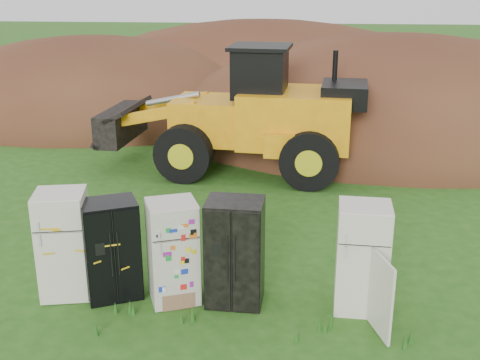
{
  "coord_description": "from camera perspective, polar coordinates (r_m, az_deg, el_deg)",
  "views": [
    {
      "loc": [
        1.35,
        -8.73,
        5.14
      ],
      "look_at": [
        0.32,
        2.0,
        1.44
      ],
      "focal_mm": 45.0,
      "sensor_mm": 36.0,
      "label": 1
    }
  ],
  "objects": [
    {
      "name": "ground",
      "position": [
        10.22,
        -2.91,
        -11.28
      ],
      "size": [
        120.0,
        120.0,
        0.0
      ],
      "primitive_type": "plane",
      "color": "#235115",
      "rests_on": "ground"
    },
    {
      "name": "fridge_leftmost",
      "position": [
        10.42,
        -16.36,
        -5.84
      ],
      "size": [
        0.94,
        0.92,
        1.81
      ],
      "primitive_type": null,
      "rotation": [
        0.0,
        0.0,
        0.21
      ],
      "color": "beige",
      "rests_on": "ground"
    },
    {
      "name": "fridge_black_side",
      "position": [
        10.2,
        -12.07,
        -6.43
      ],
      "size": [
        1.09,
        1.0,
        1.68
      ],
      "primitive_type": null,
      "rotation": [
        0.0,
        0.0,
        0.44
      ],
      "color": "black",
      "rests_on": "ground"
    },
    {
      "name": "fridge_sticker",
      "position": [
        9.91,
        -6.35,
        -6.76
      ],
      "size": [
        0.98,
        0.94,
        1.73
      ],
      "primitive_type": null,
      "rotation": [
        0.0,
        0.0,
        0.38
      ],
      "color": "silver",
      "rests_on": "ground"
    },
    {
      "name": "fridge_dark_mid",
      "position": [
        9.78,
        -0.48,
        -6.85
      ],
      "size": [
        0.93,
        0.77,
        1.77
      ],
      "primitive_type": null,
      "rotation": [
        0.0,
        0.0,
        -0.04
      ],
      "color": "black",
      "rests_on": "ground"
    },
    {
      "name": "fridge_open_door",
      "position": [
        9.78,
        11.5,
        -7.22
      ],
      "size": [
        0.85,
        0.79,
        1.78
      ],
      "primitive_type": null,
      "rotation": [
        0.0,
        0.0,
        -0.05
      ],
      "color": "beige",
      "rests_on": "ground"
    },
    {
      "name": "wheel_loader",
      "position": [
        16.22,
        -1.14,
        6.72
      ],
      "size": [
        7.28,
        3.45,
        3.42
      ],
      "primitive_type": null,
      "rotation": [
        0.0,
        0.0,
        -0.08
      ],
      "color": "#F8A010",
      "rests_on": "ground"
    },
    {
      "name": "dirt_mound_right",
      "position": [
        21.23,
        14.25,
        4.34
      ],
      "size": [
        15.39,
        11.29,
        6.67
      ],
      "primitive_type": "ellipsoid",
      "color": "#4B2518",
      "rests_on": "ground"
    },
    {
      "name": "dirt_mound_left",
      "position": [
        24.53,
        -13.51,
        6.31
      ],
      "size": [
        14.11,
        10.58,
        5.88
      ],
      "primitive_type": "ellipsoid",
      "color": "#4B2518",
      "rests_on": "ground"
    },
    {
      "name": "dirt_mound_back",
      "position": [
        27.08,
        2.24,
        7.98
      ],
      "size": [
        18.05,
        12.03,
        6.65
      ],
      "primitive_type": "ellipsoid",
      "color": "#4B2518",
      "rests_on": "ground"
    }
  ]
}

